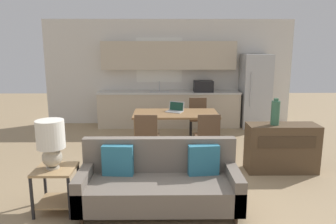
# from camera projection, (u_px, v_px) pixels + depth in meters

# --- Properties ---
(ground_plane) EXTENTS (20.00, 20.00, 0.00)m
(ground_plane) POSITION_uv_depth(u_px,v_px,m) (174.00, 206.00, 4.29)
(ground_plane) COLOR #9E8460
(wall_back) EXTENTS (6.40, 0.07, 2.70)m
(wall_back) POSITION_uv_depth(u_px,v_px,m) (169.00, 72.00, 8.54)
(wall_back) COLOR silver
(wall_back) RESTS_ON ground_plane
(kitchen_counter) EXTENTS (3.58, 0.65, 2.15)m
(kitchen_counter) POSITION_uv_depth(u_px,v_px,m) (169.00, 93.00, 8.35)
(kitchen_counter) COLOR beige
(kitchen_counter) RESTS_ON ground_plane
(refrigerator) EXTENTS (0.68, 0.74, 1.84)m
(refrigerator) POSITION_uv_depth(u_px,v_px,m) (255.00, 91.00, 8.26)
(refrigerator) COLOR #B7BABC
(refrigerator) RESTS_ON ground_plane
(dining_table) EXTENTS (1.69, 0.90, 0.73)m
(dining_table) POSITION_uv_depth(u_px,v_px,m) (176.00, 116.00, 6.57)
(dining_table) COLOR olive
(dining_table) RESTS_ON ground_plane
(couch) EXTENTS (2.02, 0.80, 0.87)m
(couch) POSITION_uv_depth(u_px,v_px,m) (159.00, 183.00, 4.21)
(couch) COLOR #3D2D1E
(couch) RESTS_ON ground_plane
(side_table) EXTENTS (0.49, 0.49, 0.57)m
(side_table) POSITION_uv_depth(u_px,v_px,m) (56.00, 182.00, 4.12)
(side_table) COLOR tan
(side_table) RESTS_ON ground_plane
(table_lamp) EXTENTS (0.34, 0.34, 0.61)m
(table_lamp) POSITION_uv_depth(u_px,v_px,m) (51.00, 141.00, 4.01)
(table_lamp) COLOR #B2A893
(table_lamp) RESTS_ON side_table
(credenza) EXTENTS (1.15, 0.44, 0.80)m
(credenza) POSITION_uv_depth(u_px,v_px,m) (282.00, 148.00, 5.41)
(credenza) COLOR brown
(credenza) RESTS_ON ground_plane
(vase) EXTENTS (0.14, 0.14, 0.43)m
(vase) POSITION_uv_depth(u_px,v_px,m) (275.00, 113.00, 5.27)
(vase) COLOR #336047
(vase) RESTS_ON credenza
(dining_chair_near_right) EXTENTS (0.45, 0.45, 0.88)m
(dining_chair_near_right) POSITION_uv_depth(u_px,v_px,m) (207.00, 134.00, 5.87)
(dining_chair_near_right) COLOR brown
(dining_chair_near_right) RESTS_ON ground_plane
(dining_chair_far_right) EXTENTS (0.42, 0.42, 0.88)m
(dining_chair_far_right) POSITION_uv_depth(u_px,v_px,m) (198.00, 116.00, 7.40)
(dining_chair_far_right) COLOR brown
(dining_chair_far_right) RESTS_ON ground_plane
(dining_chair_near_left) EXTENTS (0.44, 0.44, 0.88)m
(dining_chair_near_left) POSITION_uv_depth(u_px,v_px,m) (147.00, 135.00, 5.85)
(dining_chair_near_left) COLOR brown
(dining_chair_near_left) RESTS_ON ground_plane
(laptop) EXTENTS (0.40, 0.37, 0.20)m
(laptop) POSITION_uv_depth(u_px,v_px,m) (175.00, 109.00, 6.67)
(laptop) COLOR #B7BABC
(laptop) RESTS_ON dining_table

